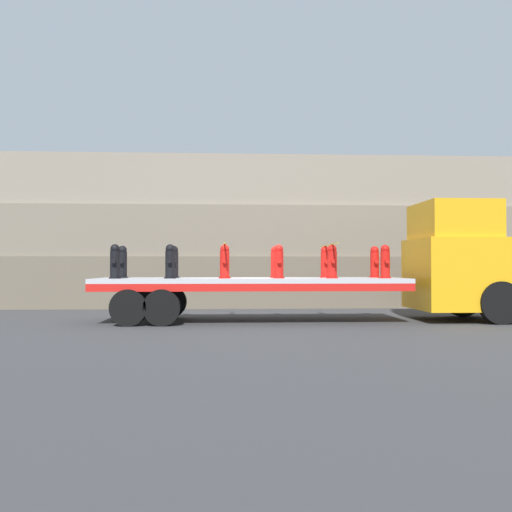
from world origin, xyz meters
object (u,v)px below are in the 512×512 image
flatbed_trailer (224,287)px  fire_hydrant_red_near_3 (279,262)px  fire_hydrant_red_near_2 (225,262)px  fire_hydrant_black_near_1 (170,262)px  fire_hydrant_black_far_1 (174,262)px  fire_hydrant_red_far_2 (225,262)px  fire_hydrant_black_near_0 (115,262)px  fire_hydrant_red_near_5 (385,262)px  fire_hydrant_red_near_4 (332,262)px  truck_cab (465,262)px  fire_hydrant_black_far_0 (122,262)px  fire_hydrant_red_far_5 (375,262)px  fire_hydrant_red_far_3 (275,262)px  fire_hydrant_red_far_4 (325,262)px

flatbed_trailer → fire_hydrant_red_near_3: size_ratio=9.26×
fire_hydrant_red_near_2 → fire_hydrant_black_near_1: bearing=180.0°
fire_hydrant_black_far_1 → fire_hydrant_red_far_2: bearing=0.0°
fire_hydrant_black_near_0 → fire_hydrant_red_near_5: size_ratio=1.00×
fire_hydrant_black_near_1 → fire_hydrant_red_near_4: same height
fire_hydrant_black_far_1 → fire_hydrant_red_far_2: same height
fire_hydrant_red_far_2 → fire_hydrant_red_near_5: same height
fire_hydrant_black_far_1 → fire_hydrant_black_near_0: bearing=-143.0°
fire_hydrant_red_near_2 → truck_cab: bearing=4.6°
fire_hydrant_black_far_0 → fire_hydrant_black_far_1: 1.46m
flatbed_trailer → fire_hydrant_red_far_5: 4.48m
fire_hydrant_red_far_5 → fire_hydrant_black_near_1: bearing=-169.3°
truck_cab → fire_hydrant_red_near_3: size_ratio=3.64×
truck_cab → fire_hydrant_red_far_5: bearing=167.4°
truck_cab → fire_hydrant_red_far_3: bearing=174.2°
truck_cab → fire_hydrant_red_near_4: bearing=-172.0°
fire_hydrant_black_far_1 → fire_hydrant_red_near_5: size_ratio=1.00×
fire_hydrant_black_near_1 → fire_hydrant_red_far_4: size_ratio=1.00×
truck_cab → fire_hydrant_red_far_4: size_ratio=3.64×
truck_cab → fire_hydrant_red_far_4: truck_cab is taller
truck_cab → flatbed_trailer: truck_cab is taller
fire_hydrant_black_near_0 → fire_hydrant_red_far_4: bearing=10.7°
truck_cab → fire_hydrant_black_near_0: 9.75m
fire_hydrant_red_far_4 → fire_hydrant_red_far_5: same height
fire_hydrant_black_near_0 → truck_cab: bearing=3.2°
fire_hydrant_black_far_0 → fire_hydrant_black_far_1: bearing=0.0°
fire_hydrant_red_near_2 → fire_hydrant_red_far_3: (1.46, 1.10, 0.00)m
truck_cab → fire_hydrant_black_near_0: bearing=-176.8°
truck_cab → fire_hydrant_red_far_2: (-6.82, 0.55, -0.00)m
fire_hydrant_red_far_3 → fire_hydrant_red_near_2: bearing=-143.0°
fire_hydrant_red_near_2 → fire_hydrant_red_far_5: same height
truck_cab → fire_hydrant_red_far_2: size_ratio=3.64×
fire_hydrant_black_far_0 → fire_hydrant_red_far_5: (7.29, 0.00, 0.00)m
fire_hydrant_red_far_3 → truck_cab: bearing=-5.8°
fire_hydrant_black_far_1 → fire_hydrant_red_near_3: 3.11m
fire_hydrant_red_near_2 → fire_hydrant_red_far_5: 4.51m
truck_cab → fire_hydrant_red_near_2: bearing=-175.4°
fire_hydrant_black_far_1 → fire_hydrant_black_near_1: bearing=-90.0°
fire_hydrant_black_far_0 → fire_hydrant_red_near_3: (4.37, -1.10, 0.00)m
fire_hydrant_red_near_2 → fire_hydrant_red_near_3: 1.46m
fire_hydrant_black_near_0 → fire_hydrant_red_near_4: bearing=0.0°
fire_hydrant_black_near_0 → fire_hydrant_red_near_3: (4.37, 0.00, 0.00)m
fire_hydrant_red_far_3 → fire_hydrant_black_far_1: bearing=180.0°
flatbed_trailer → fire_hydrant_black_far_0: bearing=169.3°
fire_hydrant_red_near_5 → fire_hydrant_red_far_3: bearing=159.4°
fire_hydrant_black_far_0 → fire_hydrant_red_near_3: size_ratio=1.00×
fire_hydrant_black_near_0 → fire_hydrant_black_near_1: size_ratio=1.00×
fire_hydrant_black_near_0 → fire_hydrant_red_near_2: 2.91m
fire_hydrant_red_near_5 → fire_hydrant_black_near_1: bearing=180.0°
fire_hydrant_black_near_0 → fire_hydrant_red_far_3: bearing=14.1°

